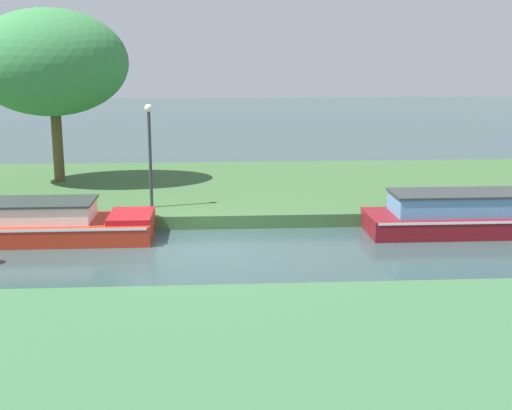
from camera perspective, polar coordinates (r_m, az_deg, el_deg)
ground_plane at (r=18.15m, az=-3.74°, el=-3.66°), size 120.00×120.00×0.00m
riverbank_far at (r=24.91m, az=-3.75°, el=1.33°), size 72.00×10.00×0.40m
red_barge at (r=19.93m, az=-19.20°, el=-1.43°), size 7.01×2.03×1.11m
maroon_narrowboat at (r=20.60m, az=17.84°, el=-0.84°), size 6.41×1.97×1.20m
willow_tree_left at (r=25.46m, az=-16.94°, el=11.31°), size 5.56×4.07×6.21m
lamp_post at (r=21.00m, az=-8.89°, el=5.09°), size 0.24×0.24×3.18m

